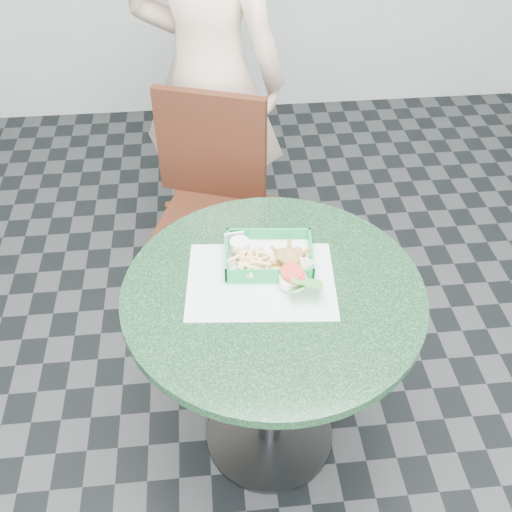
{
  "coord_description": "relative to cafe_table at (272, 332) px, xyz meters",
  "views": [
    {
      "loc": [
        -0.17,
        -1.18,
        1.98
      ],
      "look_at": [
        -0.04,
        0.1,
        0.81
      ],
      "focal_mm": 42.0,
      "sensor_mm": 36.0,
      "label": 1
    }
  ],
  "objects": [
    {
      "name": "food_basket",
      "position": [
        -0.0,
        0.11,
        0.19
      ],
      "size": [
        0.25,
        0.19,
        0.05
      ],
      "rotation": [
        0.0,
        0.0,
        -0.09
      ],
      "color": "#168942",
      "rests_on": "placemat"
    },
    {
      "name": "floor",
      "position": [
        0.0,
        0.0,
        -0.58
      ],
      "size": [
        4.0,
        5.0,
        0.02
      ],
      "primitive_type": "cube",
      "color": "#303335",
      "rests_on": "ground"
    },
    {
      "name": "fries_pile",
      "position": [
        -0.06,
        0.07,
        0.21
      ],
      "size": [
        0.11,
        0.12,
        0.04
      ],
      "primitive_type": null,
      "rotation": [
        0.0,
        0.0,
        0.11
      ],
      "color": "#E7C07B",
      "rests_on": "food_basket"
    },
    {
      "name": "sauce_ramekin",
      "position": [
        -0.09,
        0.13,
        0.22
      ],
      "size": [
        0.06,
        0.06,
        0.03
      ],
      "rotation": [
        0.0,
        0.0,
        0.35
      ],
      "color": "silver",
      "rests_on": "food_basket"
    },
    {
      "name": "crab_sandwich",
      "position": [
        0.06,
        0.07,
        0.22
      ],
      "size": [
        0.12,
        0.12,
        0.07
      ],
      "rotation": [
        0.0,
        0.0,
        0.42
      ],
      "color": "#E9BE71",
      "rests_on": "food_basket"
    },
    {
      "name": "placemat",
      "position": [
        -0.03,
        0.03,
        0.17
      ],
      "size": [
        0.45,
        0.35,
        0.0
      ],
      "primitive_type": "cube",
      "rotation": [
        0.0,
        0.0,
        -0.09
      ],
      "color": "silver",
      "rests_on": "cafe_table"
    },
    {
      "name": "cafe_table",
      "position": [
        0.0,
        0.0,
        0.0
      ],
      "size": [
        0.87,
        0.87,
        0.75
      ],
      "color": "#333336",
      "rests_on": "floor"
    },
    {
      "name": "garnish_cup",
      "position": [
        0.07,
        -0.0,
        0.21
      ],
      "size": [
        0.11,
        0.11,
        0.05
      ],
      "rotation": [
        0.0,
        0.0,
        -0.17
      ],
      "color": "white",
      "rests_on": "food_basket"
    },
    {
      "name": "diner_person",
      "position": [
        -0.13,
        1.11,
        0.46
      ],
      "size": [
        0.89,
        0.74,
        2.08
      ],
      "primitive_type": "imported",
      "rotation": [
        0.0,
        0.0,
        2.76
      ],
      "color": "beige",
      "rests_on": "floor"
    },
    {
      "name": "dining_chair",
      "position": [
        -0.14,
        0.78,
        -0.05
      ],
      "size": [
        0.45,
        0.45,
        0.93
      ],
      "rotation": [
        0.0,
        0.0,
        -0.34
      ],
      "color": "#532714",
      "rests_on": "floor"
    }
  ]
}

